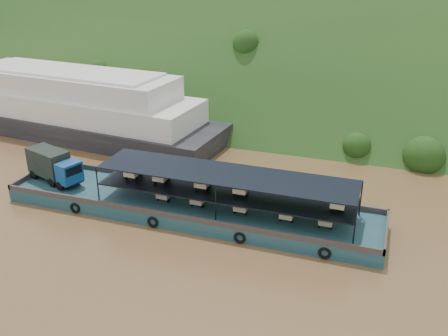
% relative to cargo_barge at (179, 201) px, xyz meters
% --- Properties ---
extents(ground, '(160.00, 160.00, 0.00)m').
position_rel_cargo_barge_xyz_m(ground, '(4.98, 1.10, -1.09)').
color(ground, brown).
rests_on(ground, ground).
extents(hillside, '(140.00, 39.60, 39.60)m').
position_rel_cargo_barge_xyz_m(hillside, '(4.98, 37.10, -1.09)').
color(hillside, '#173814').
rests_on(hillside, ground).
extents(cargo_barge, '(35.10, 7.18, 4.54)m').
position_rel_cargo_barge_xyz_m(cargo_barge, '(0.00, 0.00, 0.00)').
color(cargo_barge, '#153C4A').
rests_on(cargo_barge, ground).
extents(passenger_ferry, '(42.74, 14.14, 8.50)m').
position_rel_cargo_barge_xyz_m(passenger_ferry, '(-22.56, 16.05, 2.60)').
color(passenger_ferry, black).
rests_on(passenger_ferry, ground).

